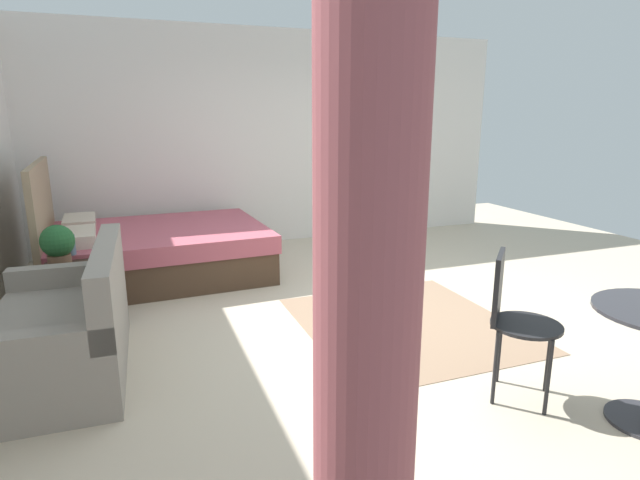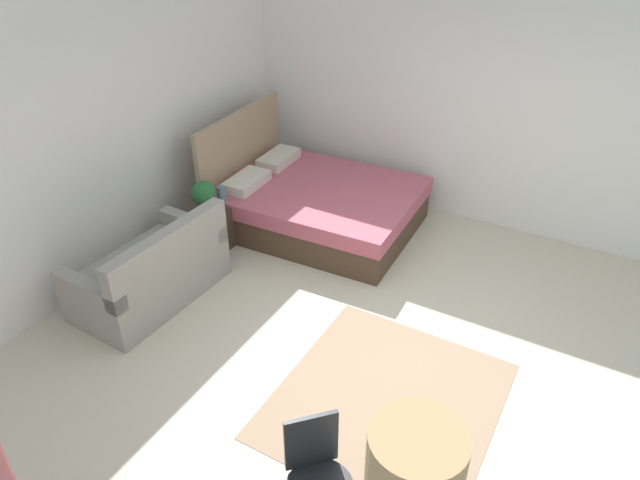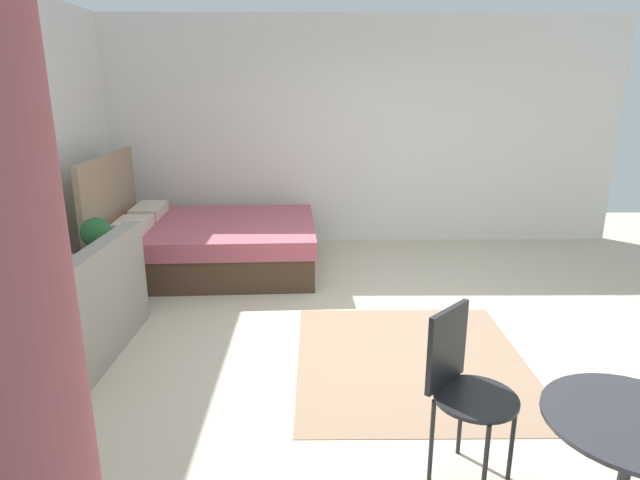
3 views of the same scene
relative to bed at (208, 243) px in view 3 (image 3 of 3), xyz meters
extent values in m
cube|color=beige|center=(-1.77, -1.80, -0.31)|extent=(8.89, 9.53, 0.02)
cube|color=silver|center=(1.17, -1.80, 1.12)|extent=(0.12, 6.53, 2.83)
cube|color=#93755B|center=(-2.15, -1.93, -0.30)|extent=(1.87, 1.71, 0.01)
cube|color=#473323|center=(0.00, -0.09, -0.13)|extent=(1.78, 2.23, 0.34)
cube|color=#B25160|center=(0.00, -0.09, 0.14)|extent=(1.82, 2.28, 0.19)
cube|color=#997F60|center=(-0.05, 1.02, 0.34)|extent=(1.74, 0.14, 1.28)
cube|color=beige|center=(-0.40, 0.69, 0.29)|extent=(0.62, 0.35, 0.12)
cube|color=beige|center=(0.34, 0.73, 0.29)|extent=(0.62, 0.35, 0.12)
cube|color=gray|center=(-2.06, 0.73, -0.09)|extent=(1.52, 0.89, 0.42)
cube|color=gray|center=(-2.07, 0.38, 0.35)|extent=(1.50, 0.19, 0.46)
cube|color=gray|center=(-1.38, 0.71, 0.20)|extent=(0.17, 0.85, 0.16)
cube|color=gray|center=(-2.74, 0.75, 0.20)|extent=(0.17, 0.85, 0.16)
cube|color=#38281E|center=(-0.96, 0.74, -0.05)|extent=(0.49, 0.37, 0.50)
cylinder|color=brown|center=(-1.06, 0.79, 0.25)|extent=(0.19, 0.19, 0.10)
sphere|color=#235B2D|center=(-1.06, 0.79, 0.41)|extent=(0.27, 0.27, 0.27)
cylinder|color=slate|center=(-0.84, 0.73, 0.30)|extent=(0.10, 0.10, 0.21)
cylinder|color=#2D2D33|center=(-3.89, -2.51, 0.39)|extent=(0.72, 0.72, 0.02)
cylinder|color=black|center=(-3.62, -2.02, -0.06)|extent=(0.02, 0.02, 0.48)
cylinder|color=black|center=(-3.41, -2.23, -0.06)|extent=(0.02, 0.02, 0.48)
cylinder|color=black|center=(-3.42, -1.81, -0.06)|extent=(0.02, 0.02, 0.48)
cylinder|color=black|center=(-3.20, -2.01, -0.06)|extent=(0.02, 0.02, 0.48)
cylinder|color=black|center=(-3.41, -2.02, 0.19)|extent=(0.60, 0.60, 0.02)
cube|color=black|center=(-3.29, -1.89, 0.41)|extent=(0.27, 0.26, 0.43)
cylinder|color=#994C51|center=(-4.47, -0.42, 1.01)|extent=(0.31, 0.31, 2.62)
camera|label=1|loc=(-5.70, 0.18, 1.44)|focal=28.74mm
camera|label=2|loc=(-5.28, -3.09, 3.33)|focal=32.34mm
camera|label=3|loc=(-5.78, -1.21, 1.71)|focal=30.16mm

